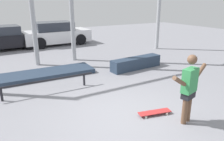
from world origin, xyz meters
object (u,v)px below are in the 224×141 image
Objects in this scene: skateboarder at (189,86)px; skateboard at (155,112)px; grind_box at (136,63)px; grind_rail at (46,82)px; manual_pad at (48,73)px; parked_car_white at (56,34)px.

skateboarder is 1.10m from skateboard.
skateboard is 3.84m from grind_box.
grind_rail is (-3.82, -0.64, 0.10)m from grind_box.
skateboarder is 5.29m from manual_pad.
grind_box is at bearing 55.44° from skateboarder.
parked_car_white is (0.57, 10.14, 0.63)m from skateboard.
grind_box is 6.94m from parked_car_white.
grind_box is 0.76× the size of grind_rail.
grind_rail is (-2.32, 3.32, -0.55)m from skateboarder.
skateboarder is 10.77m from parked_car_white.
skateboard is 0.21× the size of parked_car_white.
grind_box is (1.50, 3.96, -0.65)m from skateboarder.
grind_box is 3.49m from manual_pad.
parked_car_white is (2.05, 5.88, 0.61)m from manual_pad.
grind_rail is 7.86m from parked_car_white.
grind_rail is at bearing -170.44° from grind_box.
skateboard is 3.34m from grind_rail.
skateboarder is 1.87× the size of skateboard.
parked_car_white is at bearing 71.36° from grind_rail.
manual_pad is at bearing 164.64° from grind_box.
skateboarder is at bearing -55.05° from grind_rail.
skateboarder reaches higher than grind_box.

